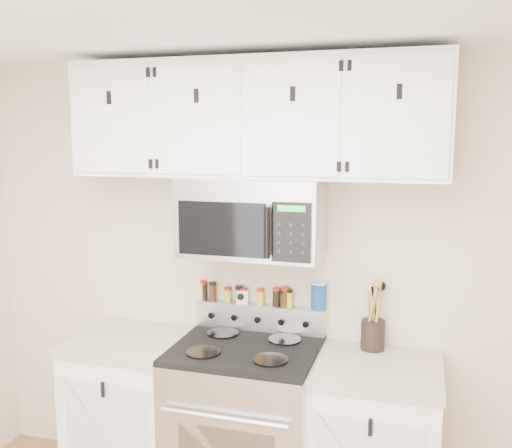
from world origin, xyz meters
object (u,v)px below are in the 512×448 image
(microwave, at_px, (252,217))
(utensil_crock, at_px, (373,332))
(salt_canister, at_px, (319,296))
(range, at_px, (246,427))

(microwave, bearing_deg, utensil_crock, 9.26)
(microwave, relative_size, utensil_crock, 2.03)
(microwave, height_order, salt_canister, microwave)
(range, bearing_deg, microwave, 89.77)
(range, distance_m, salt_canister, 0.82)
(microwave, xyz_separation_m, utensil_crock, (0.65, 0.11, -0.62))
(range, relative_size, microwave, 1.45)
(utensil_crock, bearing_deg, microwave, -170.74)
(microwave, bearing_deg, range, -90.23)
(microwave, distance_m, salt_canister, 0.58)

